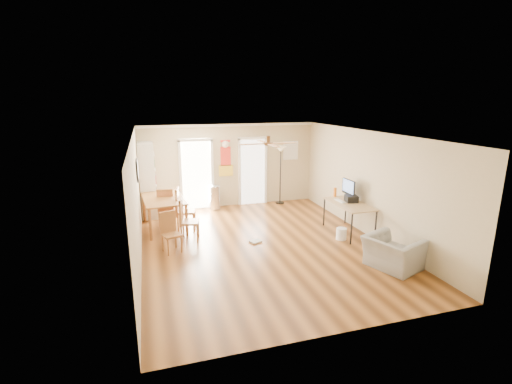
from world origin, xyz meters
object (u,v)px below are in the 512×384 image
object	(u,v)px
torchiere_lamp	(280,175)
wastebasket_a	(341,234)
trash_can	(214,197)
bookshelf	(147,180)
dining_chair_near	(171,233)
dining_chair_far	(166,206)
computer_desk	(348,218)
dining_chair_right_a	(186,209)
dining_chair_right_b	(190,220)
printer	(351,199)
dining_table	(164,213)
armchair	(393,253)

from	to	relation	value
torchiere_lamp	wastebasket_a	bearing A→B (deg)	-84.59
trash_can	torchiere_lamp	world-z (taller)	torchiere_lamp
bookshelf	trash_can	bearing A→B (deg)	17.33
dining_chair_near	wastebasket_a	world-z (taller)	dining_chair_near
dining_chair_far	computer_desk	world-z (taller)	dining_chair_far
torchiere_lamp	dining_chair_right_a	bearing A→B (deg)	-153.25
dining_chair_right_b	wastebasket_a	size ratio (longest dim) A/B	3.63
torchiere_lamp	printer	xyz separation A→B (m)	(0.83, -2.96, -0.07)
dining_table	armchair	bearing A→B (deg)	-41.21
dining_table	armchair	size ratio (longest dim) A/B	1.67
trash_can	computer_desk	size ratio (longest dim) A/B	0.50
dining_chair_far	computer_desk	xyz separation A→B (m)	(4.41, -2.02, -0.12)
dining_chair_far	wastebasket_a	world-z (taller)	dining_chair_far
dining_chair_right_b	dining_chair_far	size ratio (longest dim) A/B	1.02
dining_chair_right_b	bookshelf	bearing A→B (deg)	34.08
computer_desk	printer	size ratio (longest dim) A/B	4.47
dining_chair_right_a	armchair	distance (m)	5.13
computer_desk	wastebasket_a	xyz separation A→B (m)	(-0.39, -0.36, -0.25)
bookshelf	dining_chair_right_b	xyz separation A→B (m)	(0.91, -2.30, -0.56)
printer	armchair	size ratio (longest dim) A/B	0.33
armchair	wastebasket_a	bearing A→B (deg)	-13.04
dining_chair_near	trash_can	size ratio (longest dim) A/B	1.22
armchair	bookshelf	bearing A→B (deg)	23.03
trash_can	torchiere_lamp	size ratio (longest dim) A/B	0.39
bookshelf	trash_can	world-z (taller)	bookshelf
dining_chair_right_a	printer	distance (m)	4.28
dining_chair_far	bookshelf	bearing A→B (deg)	-59.66
armchair	computer_desk	bearing A→B (deg)	-25.06
bookshelf	computer_desk	world-z (taller)	bookshelf
dining_chair_far	computer_desk	distance (m)	4.85
computer_desk	dining_table	bearing A→B (deg)	158.88
dining_table	printer	size ratio (longest dim) A/B	5.08
dining_chair_right_a	wastebasket_a	size ratio (longest dim) A/B	3.88
dining_table	dining_chair_right_a	world-z (taller)	dining_chair_right_a
trash_can	printer	world-z (taller)	printer
dining_chair_right_b	dining_chair_near	xyz separation A→B (m)	(-0.48, -0.60, -0.07)
wastebasket_a	computer_desk	bearing A→B (deg)	42.77
dining_chair_right_a	dining_chair_far	distance (m)	0.74
computer_desk	armchair	bearing A→B (deg)	-95.10
dining_chair_right_a	dining_table	bearing A→B (deg)	75.09
dining_chair_far	armchair	xyz separation A→B (m)	(4.23, -4.05, -0.19)
computer_desk	wastebasket_a	distance (m)	0.58
computer_desk	dining_chair_right_b	bearing A→B (deg)	170.30
wastebasket_a	armchair	world-z (taller)	armchair
dining_chair_right_a	dining_chair_far	size ratio (longest dim) A/B	1.09
dining_chair_far	wastebasket_a	size ratio (longest dim) A/B	3.57
torchiere_lamp	wastebasket_a	xyz separation A→B (m)	(0.33, -3.44, -0.80)
trash_can	torchiere_lamp	xyz separation A→B (m)	(2.18, 0.02, 0.57)
dining_chair_right_b	dining_chair_near	size ratio (longest dim) A/B	1.15
dining_chair_right_a	trash_can	bearing A→B (deg)	-21.33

